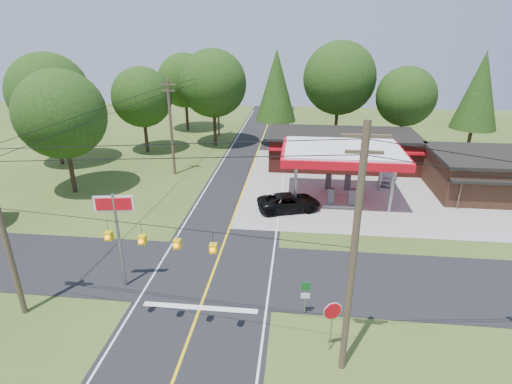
# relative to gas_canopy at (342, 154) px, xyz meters

# --- Properties ---
(ground) EXTENTS (120.00, 120.00, 0.00)m
(ground) POSITION_rel_gas_canopy_xyz_m (-9.00, -13.00, -4.27)
(ground) COLOR #344F1C
(ground) RESTS_ON ground
(main_highway) EXTENTS (8.00, 120.00, 0.02)m
(main_highway) POSITION_rel_gas_canopy_xyz_m (-9.00, -13.00, -4.26)
(main_highway) COLOR black
(main_highway) RESTS_ON ground
(cross_road) EXTENTS (70.00, 7.00, 0.02)m
(cross_road) POSITION_rel_gas_canopy_xyz_m (-9.00, -13.00, -4.25)
(cross_road) COLOR black
(cross_road) RESTS_ON ground
(lane_center_yellow) EXTENTS (0.15, 110.00, 0.00)m
(lane_center_yellow) POSITION_rel_gas_canopy_xyz_m (-9.00, -13.00, -4.24)
(lane_center_yellow) COLOR yellow
(lane_center_yellow) RESTS_ON main_highway
(gas_canopy) EXTENTS (10.60, 7.40, 4.88)m
(gas_canopy) POSITION_rel_gas_canopy_xyz_m (0.00, 0.00, 0.00)
(gas_canopy) COLOR gray
(gas_canopy) RESTS_ON ground
(convenience_store) EXTENTS (16.40, 7.55, 3.80)m
(convenience_store) POSITION_rel_gas_canopy_xyz_m (1.00, 9.98, -2.35)
(convenience_store) COLOR maroon
(convenience_store) RESTS_ON ground
(utility_pole_near_right) EXTENTS (1.80, 0.30, 11.50)m
(utility_pole_near_right) POSITION_rel_gas_canopy_xyz_m (-1.50, -20.00, 1.69)
(utility_pole_near_right) COLOR #473828
(utility_pole_near_right) RESTS_ON ground
(utility_pole_near_left) EXTENTS (1.80, 0.30, 10.00)m
(utility_pole_near_left) POSITION_rel_gas_canopy_xyz_m (-18.50, -18.00, 0.93)
(utility_pole_near_left) COLOR #473828
(utility_pole_near_left) RESTS_ON ground
(utility_pole_far_left) EXTENTS (1.80, 0.30, 10.00)m
(utility_pole_far_left) POSITION_rel_gas_canopy_xyz_m (-17.00, 5.00, 0.93)
(utility_pole_far_left) COLOR #473828
(utility_pole_far_left) RESTS_ON ground
(utility_pole_north) EXTENTS (0.30, 0.30, 9.50)m
(utility_pole_north) POSITION_rel_gas_canopy_xyz_m (-15.50, 22.00, 0.48)
(utility_pole_north) COLOR #473828
(utility_pole_north) RESTS_ON ground
(overhead_beacons) EXTENTS (17.04, 2.04, 1.03)m
(overhead_beacons) POSITION_rel_gas_canopy_xyz_m (-10.00, -19.00, 1.95)
(overhead_beacons) COLOR black
(overhead_beacons) RESTS_ON ground
(treeline_backdrop) EXTENTS (70.27, 51.59, 13.30)m
(treeline_backdrop) POSITION_rel_gas_canopy_xyz_m (-8.18, 11.01, 3.22)
(treeline_backdrop) COLOR #332316
(treeline_backdrop) RESTS_ON ground
(suv_car) EXTENTS (6.73, 6.73, 1.49)m
(suv_car) POSITION_rel_gas_canopy_xyz_m (-4.49, -3.00, -3.52)
(suv_car) COLOR black
(suv_car) RESTS_ON ground
(sedan_car) EXTENTS (4.77, 4.77, 1.27)m
(sedan_car) POSITION_rel_gas_canopy_xyz_m (5.29, 4.87, -3.63)
(sedan_car) COLOR silver
(sedan_car) RESTS_ON ground
(big_stop_sign) EXTENTS (2.22, 0.44, 6.01)m
(big_stop_sign) POSITION_rel_gas_canopy_xyz_m (-14.00, -15.01, 0.12)
(big_stop_sign) COLOR gray
(big_stop_sign) RESTS_ON ground
(octagonal_stop_sign) EXTENTS (0.91, 0.38, 2.82)m
(octagonal_stop_sign) POSITION_rel_gas_canopy_xyz_m (-2.00, -19.01, -2.14)
(octagonal_stop_sign) COLOR gray
(octagonal_stop_sign) RESTS_ON ground
(route_sign_post) EXTENTS (0.49, 0.10, 2.39)m
(route_sign_post) POSITION_rel_gas_canopy_xyz_m (-3.20, -16.52, -2.83)
(route_sign_post) COLOR gray
(route_sign_post) RESTS_ON ground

